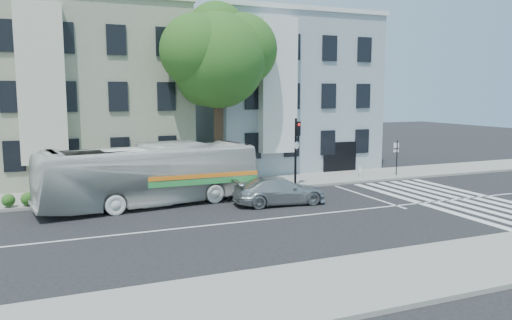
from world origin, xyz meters
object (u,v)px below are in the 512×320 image
sedan (279,191)px  traffic_signal (296,143)px  bus (151,175)px  fire_hydrant (360,173)px

sedan → traffic_signal: traffic_signal is taller
sedan → traffic_signal: (2.73, 3.48, 1.98)m
bus → fire_hydrant: (13.78, 2.04, -1.04)m
traffic_signal → sedan: bearing=-153.0°
bus → sedan: bus is taller
traffic_signal → fire_hydrant: bearing=-15.9°
fire_hydrant → traffic_signal: bearing=-171.0°
traffic_signal → fire_hydrant: 5.53m
bus → sedan: bearing=-118.6°
sedan → bus: bearing=74.6°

